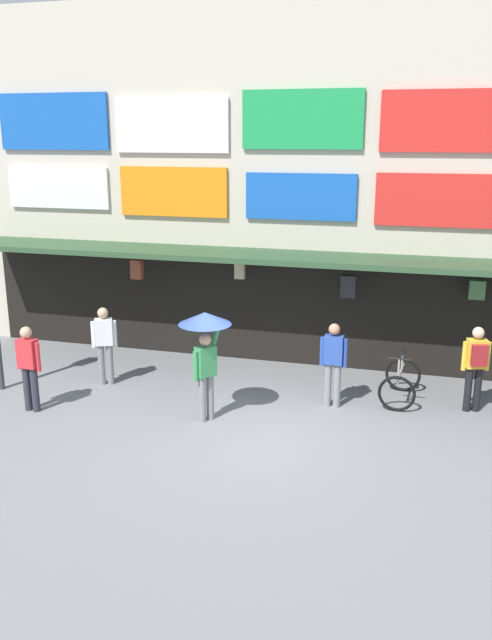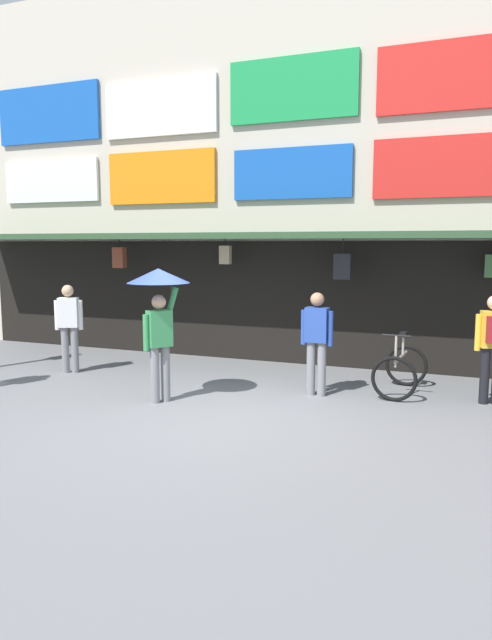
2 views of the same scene
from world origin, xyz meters
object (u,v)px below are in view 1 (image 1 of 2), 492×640
pedestrian_in_white (476,363)px  pedestrian_in_purple (29,364)px  bicycle_parked (400,382)px  pedestrian_in_blue (333,360)px  pedestrian_with_umbrella (205,336)px  pedestrian_in_black (104,341)px

pedestrian_in_white → pedestrian_in_purple: bearing=-164.7°
bicycle_parked → pedestrian_in_purple: bearing=-160.6°
pedestrian_in_purple → pedestrian_in_white: bearing=15.3°
bicycle_parked → pedestrian_in_blue: size_ratio=0.72×
bicycle_parked → pedestrian_with_umbrella: (-3.41, -1.91, 1.25)m
pedestrian_in_purple → pedestrian_in_black: 1.82m
pedestrian_in_purple → pedestrian_in_black: (0.72, 1.67, 0.00)m
pedestrian_in_blue → pedestrian_in_purple: 5.80m
pedestrian_with_umbrella → pedestrian_in_purple: 3.48m
bicycle_parked → pedestrian_in_black: 6.13m
pedestrian_with_umbrella → pedestrian_in_purple: pedestrian_with_umbrella is taller
pedestrian_in_black → bicycle_parked: bearing=6.7°
bicycle_parked → pedestrian_with_umbrella: 4.10m
pedestrian_in_purple → bicycle_parked: bearing=19.4°
pedestrian_in_white → pedestrian_in_blue: bearing=-169.8°
pedestrian_with_umbrella → pedestrian_in_purple: size_ratio=1.24×
pedestrian_in_blue → pedestrian_in_purple: size_ratio=1.00×
pedestrian_in_blue → pedestrian_in_purple: same height
pedestrian_with_umbrella → pedestrian_in_black: pedestrian_with_umbrella is taller
bicycle_parked → pedestrian_with_umbrella: bearing=-150.8°
pedestrian_with_umbrella → pedestrian_in_white: 5.13m
pedestrian_in_blue → pedestrian_with_umbrella: bearing=-149.2°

